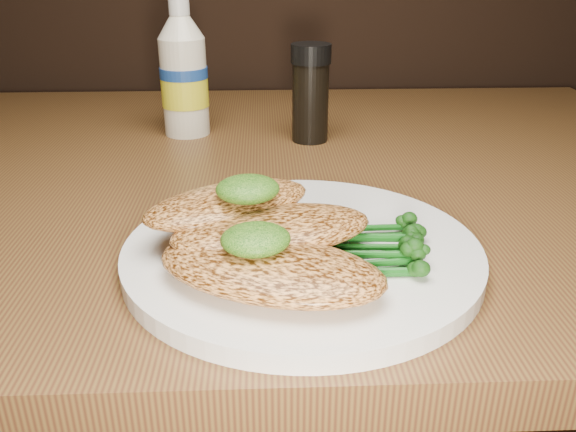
{
  "coord_description": "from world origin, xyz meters",
  "views": [
    {
      "loc": [
        0.03,
        0.37,
        0.99
      ],
      "look_at": [
        0.05,
        0.81,
        0.79
      ],
      "focal_mm": 37.19,
      "sensor_mm": 36.0,
      "label": 1
    }
  ],
  "objects_px": {
    "pepper_grinder": "(310,94)",
    "plate": "(302,252)",
    "mayo_bottle": "(183,68)",
    "dining_table": "(246,407)"
  },
  "relations": [
    {
      "from": "plate",
      "to": "mayo_bottle",
      "type": "distance_m",
      "value": 0.41
    },
    {
      "from": "pepper_grinder",
      "to": "plate",
      "type": "bearing_deg",
      "value": -95.41
    },
    {
      "from": "dining_table",
      "to": "pepper_grinder",
      "type": "bearing_deg",
      "value": 44.26
    },
    {
      "from": "plate",
      "to": "mayo_bottle",
      "type": "xyz_separation_m",
      "value": [
        -0.14,
        0.37,
        0.08
      ]
    },
    {
      "from": "plate",
      "to": "mayo_bottle",
      "type": "relative_size",
      "value": 1.63
    },
    {
      "from": "dining_table",
      "to": "mayo_bottle",
      "type": "relative_size",
      "value": 6.67
    },
    {
      "from": "dining_table",
      "to": "mayo_bottle",
      "type": "height_order",
      "value": "mayo_bottle"
    },
    {
      "from": "plate",
      "to": "pepper_grinder",
      "type": "relative_size",
      "value": 2.33
    },
    {
      "from": "dining_table",
      "to": "plate",
      "type": "bearing_deg",
      "value": -75.63
    },
    {
      "from": "dining_table",
      "to": "plate",
      "type": "distance_m",
      "value": 0.46
    }
  ]
}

